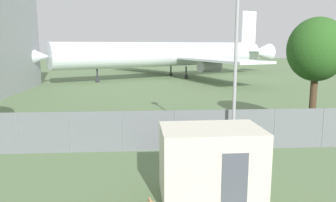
# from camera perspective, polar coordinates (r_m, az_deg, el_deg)

# --- Properties ---
(perimeter_fence) EXTENTS (56.07, 0.07, 2.05)m
(perimeter_fence) POSITION_cam_1_polar(r_m,az_deg,el_deg) (16.30, -7.81, -5.28)
(perimeter_fence) COLOR slate
(perimeter_fence) RESTS_ON ground
(airplane) EXTENTS (40.93, 34.21, 11.14)m
(airplane) POSITION_cam_1_polar(r_m,az_deg,el_deg) (52.01, 0.57, 8.11)
(airplane) COLOR white
(airplane) RESTS_ON ground
(portable_cabin) EXTENTS (3.45, 2.32, 2.48)m
(portable_cabin) POSITION_cam_1_polar(r_m,az_deg,el_deg) (11.51, 7.47, -10.64)
(portable_cabin) COLOR beige
(portable_cabin) RESTS_ON ground
(tree_left_of_cabin) EXTENTS (3.42, 3.42, 6.84)m
(tree_left_of_cabin) POSITION_cam_1_polar(r_m,az_deg,el_deg) (21.39, 24.48, 8.06)
(tree_left_of_cabin) COLOR #4C3823
(tree_left_of_cabin) RESTS_ON ground
(light_mast) EXTENTS (0.44, 0.44, 9.09)m
(light_mast) POSITION_cam_1_polar(r_m,az_deg,el_deg) (15.57, 11.82, 10.36)
(light_mast) COLOR #99999E
(light_mast) RESTS_ON ground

